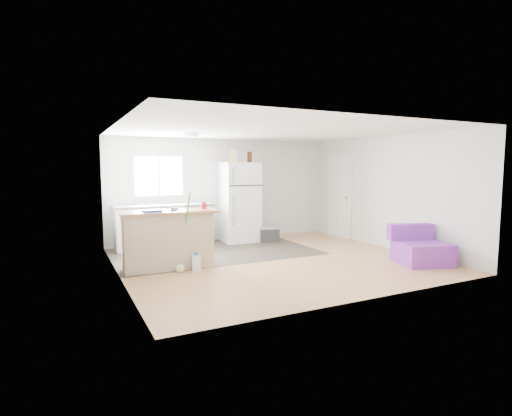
{
  "coord_description": "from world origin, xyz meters",
  "views": [
    {
      "loc": [
        -3.56,
        -6.43,
        1.74
      ],
      "look_at": [
        -0.02,
        0.7,
        0.93
      ],
      "focal_mm": 28.0,
      "sensor_mm": 36.0,
      "label": 1
    }
  ],
  "objects_px": {
    "cooler": "(269,234)",
    "mop": "(181,258)",
    "cleaner_jug": "(196,263)",
    "kitchen_cabinets": "(164,226)",
    "bottle_right": "(249,157)",
    "refrigerator": "(240,202)",
    "bottle_left": "(250,157)",
    "red_cup": "(204,206)",
    "purple_seat": "(420,250)",
    "blue_tray": "(152,211)",
    "cardboard_box": "(233,156)",
    "peninsula": "(168,239)"
  },
  "relations": [
    {
      "from": "cooler",
      "to": "mop",
      "type": "height_order",
      "value": "mop"
    },
    {
      "from": "cleaner_jug",
      "to": "kitchen_cabinets",
      "type": "bearing_deg",
      "value": 102.5
    },
    {
      "from": "mop",
      "to": "bottle_right",
      "type": "distance_m",
      "value": 3.51
    },
    {
      "from": "refrigerator",
      "to": "bottle_left",
      "type": "relative_size",
      "value": 7.4
    },
    {
      "from": "mop",
      "to": "red_cup",
      "type": "height_order",
      "value": "mop"
    },
    {
      "from": "purple_seat",
      "to": "kitchen_cabinets",
      "type": "bearing_deg",
      "value": 155.45
    },
    {
      "from": "blue_tray",
      "to": "cardboard_box",
      "type": "bearing_deg",
      "value": 38.77
    },
    {
      "from": "refrigerator",
      "to": "cleaner_jug",
      "type": "relative_size",
      "value": 5.91
    },
    {
      "from": "peninsula",
      "to": "cooler",
      "type": "relative_size",
      "value": 3.08
    },
    {
      "from": "kitchen_cabinets",
      "to": "refrigerator",
      "type": "height_order",
      "value": "refrigerator"
    },
    {
      "from": "cleaner_jug",
      "to": "blue_tray",
      "type": "height_order",
      "value": "blue_tray"
    },
    {
      "from": "bottle_right",
      "to": "mop",
      "type": "bearing_deg",
      "value": -137.01
    },
    {
      "from": "mop",
      "to": "bottle_left",
      "type": "relative_size",
      "value": 5.36
    },
    {
      "from": "cardboard_box",
      "to": "bottle_left",
      "type": "bearing_deg",
      "value": -5.44
    },
    {
      "from": "peninsula",
      "to": "cooler",
      "type": "xyz_separation_m",
      "value": [
        2.74,
        1.45,
        -0.32
      ]
    },
    {
      "from": "refrigerator",
      "to": "purple_seat",
      "type": "bearing_deg",
      "value": -56.89
    },
    {
      "from": "mop",
      "to": "bottle_left",
      "type": "height_order",
      "value": "bottle_left"
    },
    {
      "from": "cooler",
      "to": "purple_seat",
      "type": "height_order",
      "value": "purple_seat"
    },
    {
      "from": "red_cup",
      "to": "blue_tray",
      "type": "distance_m",
      "value": 0.94
    },
    {
      "from": "cardboard_box",
      "to": "bottle_left",
      "type": "xyz_separation_m",
      "value": [
        0.41,
        -0.04,
        -0.02
      ]
    },
    {
      "from": "cooler",
      "to": "bottle_left",
      "type": "relative_size",
      "value": 2.16
    },
    {
      "from": "purple_seat",
      "to": "cleaner_jug",
      "type": "distance_m",
      "value": 4.03
    },
    {
      "from": "cooler",
      "to": "mop",
      "type": "relative_size",
      "value": 0.4
    },
    {
      "from": "cooler",
      "to": "refrigerator",
      "type": "bearing_deg",
      "value": 163.09
    },
    {
      "from": "peninsula",
      "to": "red_cup",
      "type": "distance_m",
      "value": 0.86
    },
    {
      "from": "cleaner_jug",
      "to": "bottle_right",
      "type": "xyz_separation_m",
      "value": [
        1.98,
        2.11,
        1.84
      ]
    },
    {
      "from": "refrigerator",
      "to": "red_cup",
      "type": "relative_size",
      "value": 15.42
    },
    {
      "from": "bottle_left",
      "to": "mop",
      "type": "bearing_deg",
      "value": -138.1
    },
    {
      "from": "blue_tray",
      "to": "bottle_left",
      "type": "distance_m",
      "value": 3.33
    },
    {
      "from": "purple_seat",
      "to": "bottle_left",
      "type": "xyz_separation_m",
      "value": [
        -1.81,
        3.36,
        1.72
      ]
    },
    {
      "from": "peninsula",
      "to": "refrigerator",
      "type": "xyz_separation_m",
      "value": [
        2.15,
        1.8,
        0.42
      ]
    },
    {
      "from": "blue_tray",
      "to": "bottle_left",
      "type": "xyz_separation_m",
      "value": [
        2.65,
        1.76,
        0.95
      ]
    },
    {
      "from": "cleaner_jug",
      "to": "mop",
      "type": "height_order",
      "value": "mop"
    },
    {
      "from": "cleaner_jug",
      "to": "mop",
      "type": "relative_size",
      "value": 0.23
    },
    {
      "from": "blue_tray",
      "to": "peninsula",
      "type": "bearing_deg",
      "value": 16.53
    },
    {
      "from": "red_cup",
      "to": "blue_tray",
      "type": "xyz_separation_m",
      "value": [
        -0.93,
        -0.08,
        -0.04
      ]
    },
    {
      "from": "peninsula",
      "to": "purple_seat",
      "type": "xyz_separation_m",
      "value": [
        4.19,
        -1.68,
        -0.25
      ]
    },
    {
      "from": "purple_seat",
      "to": "cardboard_box",
      "type": "distance_m",
      "value": 4.42
    },
    {
      "from": "mop",
      "to": "bottle_left",
      "type": "bearing_deg",
      "value": 21.23
    },
    {
      "from": "cleaner_jug",
      "to": "cardboard_box",
      "type": "xyz_separation_m",
      "value": [
        1.58,
        2.08,
        1.86
      ]
    },
    {
      "from": "red_cup",
      "to": "peninsula",
      "type": "bearing_deg",
      "value": 179.86
    },
    {
      "from": "refrigerator",
      "to": "peninsula",
      "type": "bearing_deg",
      "value": -137.44
    },
    {
      "from": "peninsula",
      "to": "blue_tray",
      "type": "distance_m",
      "value": 0.59
    },
    {
      "from": "cleaner_jug",
      "to": "peninsula",
      "type": "bearing_deg",
      "value": 149.42
    },
    {
      "from": "bottle_left",
      "to": "cooler",
      "type": "bearing_deg",
      "value": -32.12
    },
    {
      "from": "cardboard_box",
      "to": "cleaner_jug",
      "type": "bearing_deg",
      "value": -127.29
    },
    {
      "from": "kitchen_cabinets",
      "to": "cardboard_box",
      "type": "height_order",
      "value": "cardboard_box"
    },
    {
      "from": "peninsula",
      "to": "cardboard_box",
      "type": "distance_m",
      "value": 3.01
    },
    {
      "from": "bottle_right",
      "to": "peninsula",
      "type": "bearing_deg",
      "value": -143.54
    },
    {
      "from": "peninsula",
      "to": "cardboard_box",
      "type": "relative_size",
      "value": 5.54
    }
  ]
}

